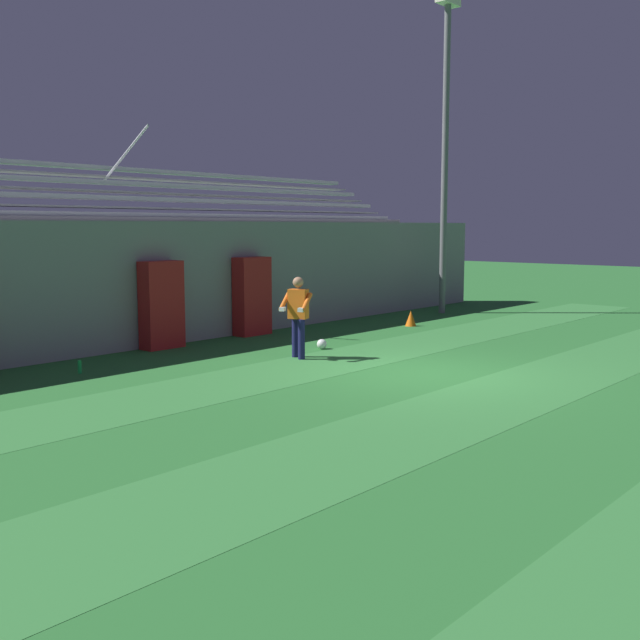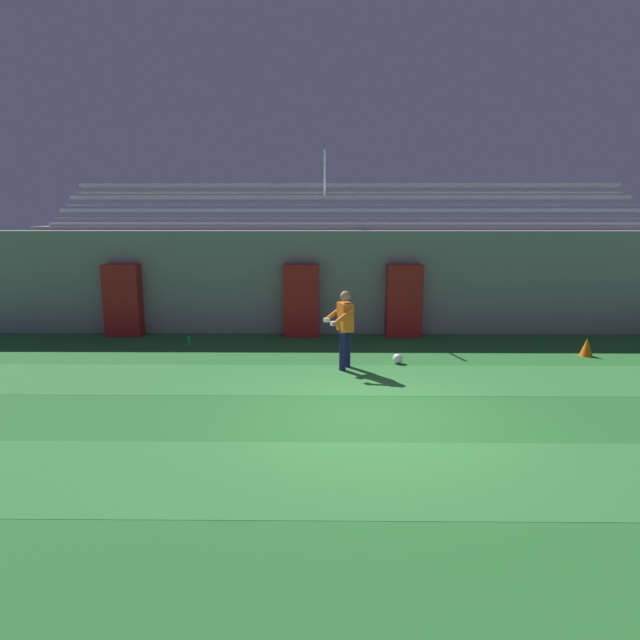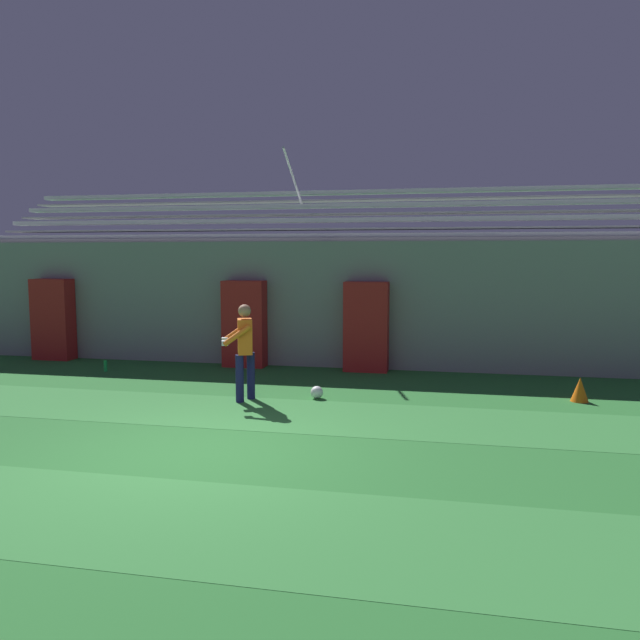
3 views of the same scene
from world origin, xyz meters
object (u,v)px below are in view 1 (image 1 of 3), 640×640
Objects in this scene: floodlight_pole at (446,117)px; traffic_cone at (411,318)px; water_bottle at (80,367)px; padding_pillar_gate_left at (162,305)px; goalkeeper at (298,312)px; soccer_ball at (322,344)px; padding_pillar_gate_right at (252,296)px.

traffic_cone is (-3.24, -1.04, -5.75)m from floodlight_pole.
water_bottle is at bearing -179.15° from floodlight_pole.
padding_pillar_gate_left is 3.30m from goalkeeper.
soccer_ball is (2.24, -2.74, -0.86)m from padding_pillar_gate_left.
padding_pillar_gate_left is 4.60× the size of traffic_cone.
floodlight_pole is 6.68m from traffic_cone.
soccer_ball is (1.19, 0.40, -0.84)m from goalkeeper.
soccer_ball is 0.92× the size of water_bottle.
soccer_ball is at bearing 18.40° from goalkeeper.
floodlight_pole reaches higher than goalkeeper.
soccer_ball is 5.23m from water_bottle.
padding_pillar_gate_right is 4.52m from traffic_cone.
floodlight_pole is at bearing 12.76° from soccer_ball.
floodlight_pole is 23.01× the size of traffic_cone.
traffic_cone is at bearing -27.18° from padding_pillar_gate_right.
floodlight_pole reaches higher than traffic_cone.
padding_pillar_gate_left is at bearing 108.45° from goalkeeper.
traffic_cone reaches higher than soccer_ball.
padding_pillar_gate_left is 1.16× the size of goalkeeper.
floodlight_pole reaches higher than padding_pillar_gate_right.
goalkeeper is at bearing -166.47° from floodlight_pole.
padding_pillar_gate_left reaches higher than soccer_ball.
goalkeeper is at bearing -27.20° from water_bottle.
water_bottle is (-9.47, 0.86, -0.09)m from traffic_cone.
padding_pillar_gate_left is 7.05m from traffic_cone.
padding_pillar_gate_right is 8.82m from floodlight_pole.
padding_pillar_gate_right is 8.78× the size of soccer_ball.
goalkeeper is 5.82m from traffic_cone.
traffic_cone is (6.71, -2.04, -0.76)m from padding_pillar_gate_left.
goalkeeper reaches higher than soccer_ball.
soccer_ball is at bearing -171.10° from traffic_cone.
soccer_ball is at bearing -167.24° from floodlight_pole.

